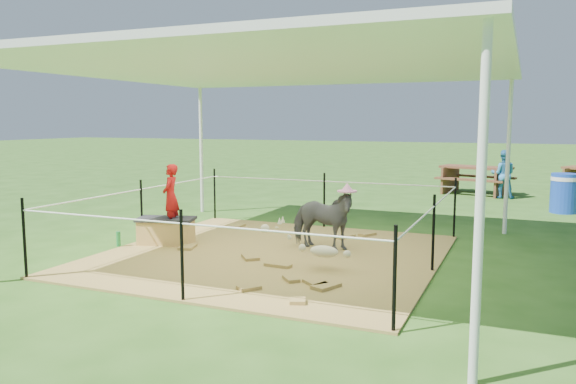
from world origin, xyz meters
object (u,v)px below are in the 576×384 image
at_px(woman, 171,189).
at_px(foal, 324,249).
at_px(trash_barrel, 564,193).
at_px(pony, 322,219).
at_px(picnic_table_near, 476,180).
at_px(straw_bale, 166,232).
at_px(green_bottle, 118,239).
at_px(distant_person, 503,174).

xyz_separation_m(woman, foal, (2.66, -0.50, -0.58)).
height_order(woman, trash_barrel, woman).
bearing_deg(pony, picnic_table_near, -4.69).
bearing_deg(foal, woman, 168.73).
bearing_deg(trash_barrel, straw_bale, -134.86).
xyz_separation_m(woman, picnic_table_near, (3.76, 8.37, -0.51)).
relative_size(green_bottle, distant_person, 0.19).
distance_m(woman, picnic_table_near, 9.19).
bearing_deg(green_bottle, distant_person, 58.09).
distance_m(woman, trash_barrel, 8.21).
bearing_deg(picnic_table_near, trash_barrel, -38.29).
height_order(woman, foal, woman).
height_order(straw_bale, green_bottle, straw_bale).
relative_size(straw_bale, foal, 0.84).
xyz_separation_m(pony, distant_person, (2.22, 7.17, 0.13)).
bearing_deg(foal, pony, 110.41).
distance_m(straw_bale, green_bottle, 0.71).
height_order(green_bottle, distant_person, distant_person).
bearing_deg(woman, foal, 62.88).
xyz_separation_m(trash_barrel, distant_person, (-1.27, 1.90, 0.19)).
bearing_deg(straw_bale, picnic_table_near, 65.21).
distance_m(picnic_table_near, distant_person, 0.95).
bearing_deg(picnic_table_near, pony, -87.45).
bearing_deg(trash_barrel, green_bottle, -135.33).
distance_m(woman, foal, 2.76).
xyz_separation_m(woman, pony, (2.24, 0.58, -0.40)).
bearing_deg(straw_bale, distant_person, 59.55).
height_order(straw_bale, picnic_table_near, picnic_table_near).
bearing_deg(pony, green_bottle, 116.03).
height_order(foal, distant_person, distant_person).
xyz_separation_m(pony, foal, (0.42, -1.08, -0.18)).
height_order(picnic_table_near, distant_person, distant_person).
xyz_separation_m(green_bottle, trash_barrel, (6.38, 6.31, 0.27)).
bearing_deg(trash_barrel, foal, -115.82).
bearing_deg(green_bottle, pony, 19.64).
bearing_deg(distant_person, foal, 73.42).
xyz_separation_m(pony, picnic_table_near, (1.52, 7.79, -0.11)).
bearing_deg(green_bottle, trash_barrel, 44.67).
relative_size(trash_barrel, distant_person, 0.69).
distance_m(pony, distant_person, 7.51).
relative_size(straw_bale, picnic_table_near, 0.46).
height_order(woman, distant_person, woman).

